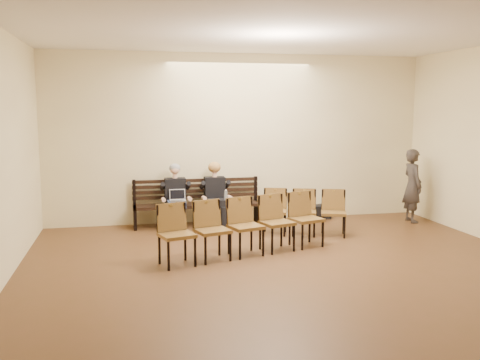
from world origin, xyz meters
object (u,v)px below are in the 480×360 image
at_px(laptop, 178,202).
at_px(chair_row_front, 304,212).
at_px(passerby, 413,180).
at_px(bag, 320,212).
at_px(bench, 198,215).
at_px(chair_row_back, 246,227).
at_px(seated_woman, 215,197).
at_px(seated_man, 176,197).
at_px(water_bottle, 226,201).

height_order(laptop, chair_row_front, chair_row_front).
height_order(passerby, chair_row_front, passerby).
height_order(bag, passerby, passerby).
height_order(bench, bag, bench).
bearing_deg(chair_row_front, chair_row_back, -121.07).
relative_size(laptop, bag, 0.77).
bearing_deg(bag, laptop, -172.00).
distance_m(seated_woman, passerby, 4.13).
xyz_separation_m(seated_man, passerby, (4.90, -0.48, 0.27)).
bearing_deg(water_bottle, bag, 12.67).
bearing_deg(chair_row_back, seated_woman, 76.68).
bearing_deg(seated_man, chair_row_back, -67.61).
height_order(laptop, passerby, passerby).
distance_m(laptop, passerby, 4.89).
bearing_deg(water_bottle, bench, 142.83).
bearing_deg(bench, laptop, -141.97).
distance_m(water_bottle, bag, 2.26).
bearing_deg(laptop, chair_row_back, -53.50).
bearing_deg(passerby, bench, 84.25).
xyz_separation_m(seated_man, laptop, (0.03, -0.22, -0.05)).
xyz_separation_m(water_bottle, chair_row_front, (1.33, -0.85, -0.12)).
bearing_deg(chair_row_back, water_bottle, 72.32).
bearing_deg(seated_woman, seated_man, 180.00).
relative_size(bench, water_bottle, 12.35).
bearing_deg(bench, chair_row_back, -78.81).
height_order(bench, passerby, passerby).
bearing_deg(seated_woman, passerby, -6.68).
height_order(laptop, chair_row_back, chair_row_back).
bearing_deg(chair_row_front, seated_man, 173.79).
bearing_deg(laptop, chair_row_front, -9.00).
distance_m(seated_man, chair_row_back, 2.43).
height_order(bench, chair_row_back, chair_row_back).
xyz_separation_m(seated_woman, water_bottle, (0.16, -0.27, -0.04)).
distance_m(seated_man, bag, 3.18).
relative_size(seated_woman, chair_row_front, 0.77).
bearing_deg(bench, water_bottle, -37.17).
xyz_separation_m(bench, chair_row_front, (1.84, -1.24, 0.21)).
distance_m(bench, chair_row_back, 2.42).
xyz_separation_m(bench, chair_row_back, (0.47, -2.36, 0.25)).
distance_m(water_bottle, chair_row_back, 1.98).
bearing_deg(chair_row_back, laptop, 97.52).
relative_size(seated_woman, water_bottle, 5.67).
bearing_deg(chair_row_front, bag, 77.66).
distance_m(bench, seated_man, 0.61).
height_order(bag, chair_row_back, chair_row_back).
bearing_deg(chair_row_front, laptop, 178.11).
bearing_deg(laptop, bench, 50.60).
xyz_separation_m(seated_man, seated_woman, (0.80, 0.00, -0.02)).
xyz_separation_m(chair_row_front, chair_row_back, (-1.38, -1.12, 0.04)).
bearing_deg(passerby, water_bottle, 88.84).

